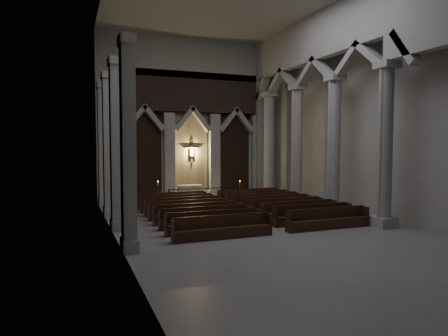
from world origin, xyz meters
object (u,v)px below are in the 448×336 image
Objects in this scene: altar_rail at (200,192)px; candle_stand_left at (158,197)px; candle_stand_right at (240,194)px; worshipper at (227,196)px; pews at (239,211)px; altar at (189,191)px.

candle_stand_left reaches higher than altar_rail.
candle_stand_right is 1.08× the size of worshipper.
altar_rail is 3.08× the size of candle_stand_left.
candle_stand_right is at bearing -11.14° from altar_rail.
candle_stand_right is (5.98, -0.56, -0.03)m from candle_stand_left.
candle_stand_right reaches higher than pews.
altar_rail is 2.99m from candle_stand_right.
candle_stand_right is at bearing -5.34° from candle_stand_left.
altar_rail is at bearing 128.84° from worshipper.
candle_stand_left is at bearing -179.68° from altar_rail.
worshipper reaches higher than altar.
candle_stand_right is at bearing -21.96° from altar.
candle_stand_left is at bearing 164.93° from worshipper.
worshipper is at bearing -73.43° from altar_rail.
candle_stand_left reaches higher than altar.
candle_stand_left is (-3.06, -0.02, -0.19)m from altar_rail.
candle_stand_left is 6.01m from candle_stand_right.
altar is at bearing 18.41° from candle_stand_left.
worshipper reaches higher than pews.
worshipper reaches higher than altar_rail.
pews is 7.65× the size of worshipper.
worshipper is (0.90, 4.09, 0.32)m from pews.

